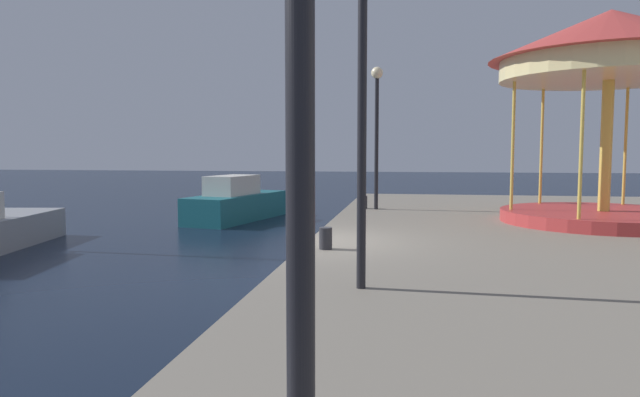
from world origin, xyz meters
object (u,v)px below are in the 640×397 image
carousel (609,66)px  bollard_center (363,202)px  lamp_post_far_end (377,113)px  motorboat_teal (236,203)px  lamp_post_mid_promenade (362,48)px  bollard_north (326,238)px

carousel → bollard_center: (-6.20, 2.62, -3.67)m
lamp_post_far_end → bollard_center: lamp_post_far_end is taller
motorboat_teal → bollard_center: size_ratio=13.14×
bollard_center → carousel: bearing=-23.0°
motorboat_teal → lamp_post_far_end: lamp_post_far_end is taller
lamp_post_mid_promenade → bollard_center: bearing=94.4°
carousel → lamp_post_mid_promenade: (-5.39, -7.75, -0.77)m
motorboat_teal → bollard_center: (4.99, -2.83, 0.36)m
carousel → bollard_center: carousel is taller
lamp_post_mid_promenade → bollard_north: size_ratio=11.41×
lamp_post_far_end → bollard_center: 2.79m
lamp_post_far_end → bollard_center: (-0.40, 0.14, -2.75)m
motorboat_teal → lamp_post_far_end: 6.89m
bollard_north → carousel: bearing=37.7°
motorboat_teal → bollard_north: 11.42m
bollard_center → motorboat_teal: bearing=150.5°
motorboat_teal → bollard_center: bearing=-29.5°
carousel → bollard_north: carousel is taller
lamp_post_far_end → bollard_north: 7.86m
carousel → lamp_post_far_end: 6.37m
bollard_north → bollard_center: 7.49m
carousel → bollard_center: bearing=157.0°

